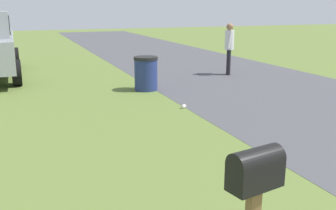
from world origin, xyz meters
name	(u,v)px	position (x,y,z in m)	size (l,w,h in m)	color
mailbox	(255,181)	(3.07, 0.43, 0.97)	(0.28, 0.47, 1.23)	brown
trash_bin	(146,73)	(10.75, -1.21, 0.46)	(0.66, 0.66, 0.92)	navy
pedestrian	(229,45)	(12.08, -4.55, 0.99)	(0.44, 0.37, 1.70)	black
litter_cup_midfield_b	(183,106)	(8.58, -1.38, 0.04)	(0.08, 0.08, 0.10)	white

